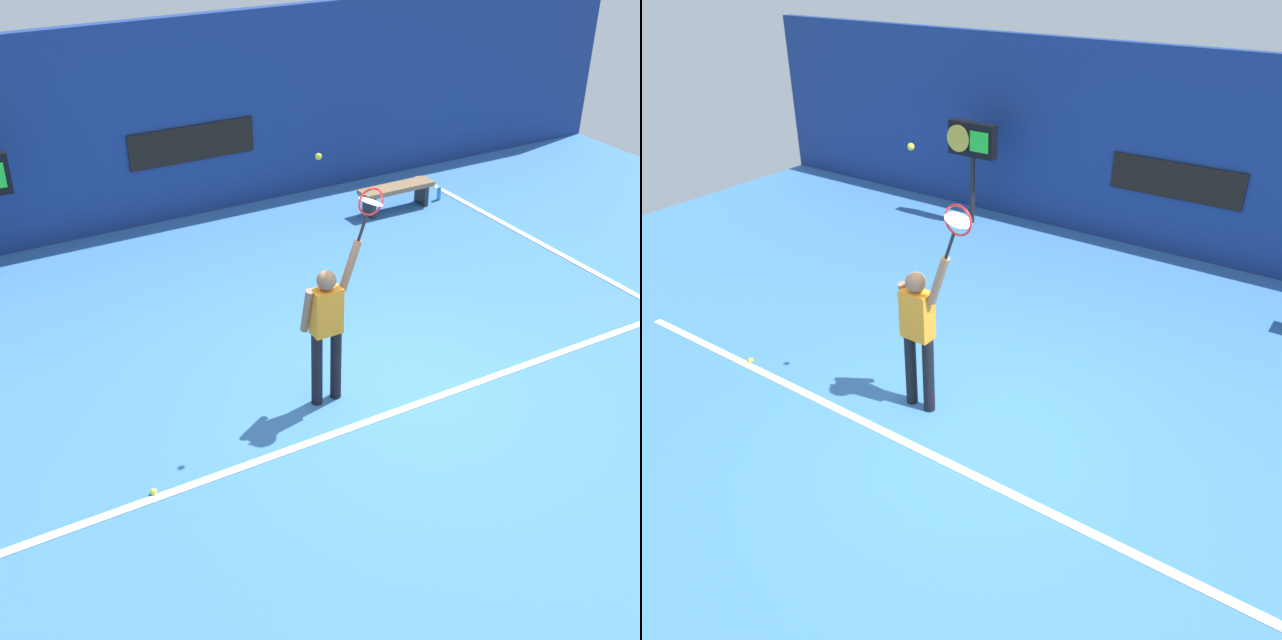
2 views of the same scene
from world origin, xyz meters
The scene contains 11 objects.
ground_plane centered at (0.00, 0.00, 0.00)m, with size 18.00×18.00×0.00m, color #3870B2.
back_wall centered at (0.00, 6.01, 1.64)m, with size 18.00×0.20×3.29m, color navy.
sponsor_banner_center centered at (0.00, 5.89, 1.27)m, with size 2.20×0.03×0.60m, color black.
court_baseline centered at (0.00, -0.51, 0.01)m, with size 10.00×0.10×0.01m, color white.
court_sideline centered at (4.37, 2.00, 0.01)m, with size 0.10×7.00×0.01m, color white.
tennis_player centered at (-0.75, 0.10, 1.01)m, with size 0.68×0.31×1.97m.
tennis_racket centered at (-0.23, 0.10, 2.35)m, with size 0.40×0.27×0.63m.
tennis_ball centered at (-0.81, 0.17, 2.96)m, with size 0.07×0.07×0.07m, color #CCE033.
court_bench centered at (3.10, 4.37, 0.34)m, with size 1.40×0.36×0.45m.
water_bottle centered at (4.04, 4.37, 0.12)m, with size 0.07×0.07×0.24m, color #338CD8.
spare_ball centered at (-3.07, -0.44, 0.03)m, with size 0.07×0.07×0.07m, color #CCE033.
Camera 1 is at (-4.66, -6.67, 5.74)m, focal length 46.22 mm.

